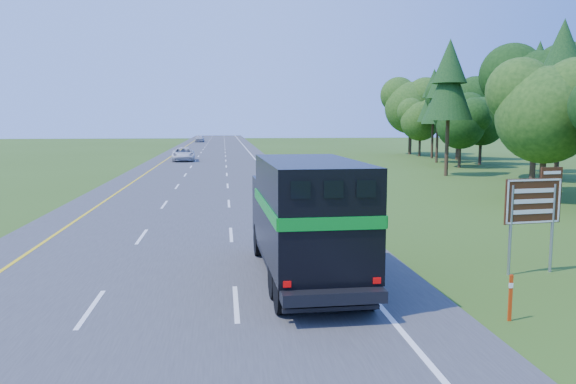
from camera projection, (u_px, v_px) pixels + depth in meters
name	position (u px, v px, depth m)	size (l,w,h in m)	color
ground	(155.00, 337.00, 12.42)	(300.00, 300.00, 0.00)	#314F15
road	(209.00, 165.00, 61.70)	(15.00, 260.00, 0.04)	#38383A
lane_markings	(209.00, 164.00, 61.70)	(11.15, 260.00, 0.01)	yellow
tree_wall_right	(535.00, 105.00, 44.19)	(16.00, 100.00, 12.00)	#17390F
horse_truck	(306.00, 216.00, 16.51)	(2.79, 8.27, 3.63)	black
white_suv	(183.00, 154.00, 67.21)	(2.64, 5.72, 1.59)	silver
far_car	(200.00, 138.00, 128.80)	(1.96, 4.86, 1.66)	#BABAC1
exit_sign	(534.00, 205.00, 17.36)	(1.96, 0.31, 3.34)	gray
delineator	(510.00, 296.00, 13.35)	(0.09, 0.05, 1.14)	red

